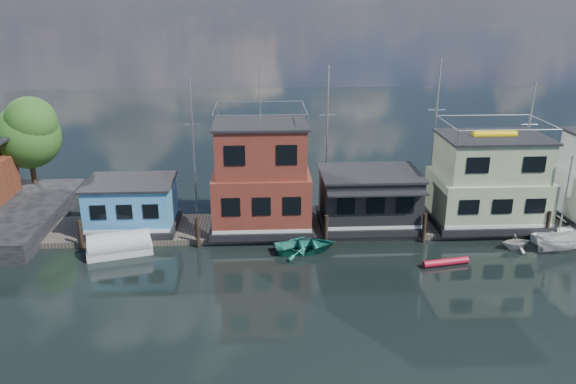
{
  "coord_description": "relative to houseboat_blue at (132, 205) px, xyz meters",
  "views": [
    {
      "loc": [
        -8.57,
        -26.91,
        16.8
      ],
      "look_at": [
        -6.54,
        12.0,
        3.0
      ],
      "focal_mm": 35.0,
      "sensor_mm": 36.0,
      "label": 1
    }
  ],
  "objects": [
    {
      "name": "pilings",
      "position": [
        17.67,
        -2.8,
        -1.11
      ],
      "size": [
        42.28,
        0.28,
        2.2
      ],
      "color": "#2D2116",
      "rests_on": "ground"
    },
    {
      "name": "houseboat_blue",
      "position": [
        0.0,
        0.0,
        0.0
      ],
      "size": [
        6.4,
        4.9,
        3.66
      ],
      "color": "black",
      "rests_on": "dock"
    },
    {
      "name": "houseboat_dark",
      "position": [
        17.5,
        -0.02,
        0.21
      ],
      "size": [
        7.4,
        6.1,
        4.06
      ],
      "color": "black",
      "rests_on": "dock"
    },
    {
      "name": "day_sailer",
      "position": [
        30.81,
        -3.03,
        -1.82
      ],
      "size": [
        4.22,
        2.62,
        6.32
      ],
      "rotation": [
        0.0,
        0.0,
        0.35
      ],
      "color": "silver",
      "rests_on": "ground"
    },
    {
      "name": "houseboat_red",
      "position": [
        9.5,
        0.0,
        1.9
      ],
      "size": [
        7.4,
        5.9,
        11.86
      ],
      "color": "black",
      "rests_on": "dock"
    },
    {
      "name": "motorboat",
      "position": [
        30.1,
        -4.86,
        -1.44
      ],
      "size": [
        4.04,
        1.68,
        1.54
      ],
      "primitive_type": "imported",
      "rotation": [
        0.0,
        0.0,
        1.62
      ],
      "color": "white",
      "rests_on": "ground"
    },
    {
      "name": "background_masts",
      "position": [
        22.76,
        6.0,
        3.35
      ],
      "size": [
        36.4,
        0.16,
        12.0
      ],
      "color": "silver",
      "rests_on": "ground"
    },
    {
      "name": "dinghy_white",
      "position": [
        27.09,
        -4.25,
        -1.65
      ],
      "size": [
        2.32,
        2.07,
        1.11
      ],
      "primitive_type": "imported",
      "rotation": [
        0.0,
        0.0,
        1.7
      ],
      "color": "beige",
      "rests_on": "ground"
    },
    {
      "name": "ground",
      "position": [
        18.0,
        -12.0,
        -2.21
      ],
      "size": [
        160.0,
        160.0,
        0.0
      ],
      "primitive_type": "plane",
      "color": "black",
      "rests_on": "ground"
    },
    {
      "name": "dinghy_teal",
      "position": [
        12.45,
        -3.88,
        -1.76
      ],
      "size": [
        4.67,
        3.64,
        0.88
      ],
      "primitive_type": "imported",
      "rotation": [
        0.0,
        0.0,
        1.72
      ],
      "color": "#227F6D",
      "rests_on": "ground"
    },
    {
      "name": "dock",
      "position": [
        18.0,
        0.0,
        -2.01
      ],
      "size": [
        48.0,
        5.0,
        0.4
      ],
      "primitive_type": "cube",
      "color": "#595147",
      "rests_on": "ground"
    },
    {
      "name": "red_kayak",
      "position": [
        21.46,
        -6.47,
        -1.97
      ],
      "size": [
        3.19,
        1.01,
        0.46
      ],
      "primitive_type": "cylinder",
      "rotation": [
        0.0,
        1.57,
        0.18
      ],
      "color": "#AC1228",
      "rests_on": "ground"
    },
    {
      "name": "houseboat_green",
      "position": [
        26.5,
        0.0,
        1.34
      ],
      "size": [
        8.4,
        5.9,
        7.03
      ],
      "color": "black",
      "rests_on": "dock"
    },
    {
      "name": "tarp_runabout",
      "position": [
        -0.21,
        -3.68,
        -1.56
      ],
      "size": [
        4.56,
        2.74,
        1.73
      ],
      "rotation": [
        0.0,
        0.0,
        0.27
      ],
      "color": "silver",
      "rests_on": "ground"
    }
  ]
}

